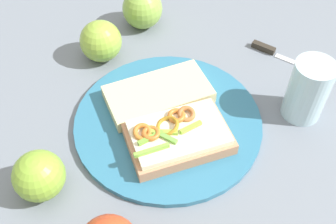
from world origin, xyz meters
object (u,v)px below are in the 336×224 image
Objects in this scene: apple_1 at (101,41)px; knife at (272,51)px; apple_0 at (39,176)px; sandwich at (177,136)px; apple_4 at (142,9)px; drinking_glass at (308,90)px; plate at (168,122)px; bread_slice_side at (158,94)px.

apple_1 reaches higher than knife.
knife is at bearing -84.14° from apple_0.
sandwich is 0.33m from apple_4.
apple_4 is 0.28m from knife.
apple_4 reaches higher than apple_0.
drinking_glass is at bearing -162.88° from apple_4.
apple_4 is (0.26, -0.10, 0.04)m from plate.
apple_0 is 0.45m from drinking_glass.
apple_1 is (0.22, -0.21, 0.00)m from apple_0.
apple_4 reaches higher than sandwich.
drinking_glass is at bearing 152.09° from bread_slice_side.
knife is (0.09, -0.28, -0.02)m from sandwich.
apple_1 reaches higher than sandwich.
apple_0 is at bearing -108.83° from knife.
drinking_glass is at bearing -143.87° from apple_1.
sandwich is 1.61× the size of drinking_glass.
sandwich is (-0.05, 0.01, 0.02)m from plate.
apple_4 is 0.74× the size of drinking_glass.
drinking_glass reaches higher than apple_1.
drinking_glass is at bearing -115.78° from plate.
apple_1 is at bearing -70.12° from bread_slice_side.
apple_1 is at bearing 111.36° from apple_4.
drinking_glass is 0.16m from knife.
sandwich is at bearing -100.58° from apple_0.
apple_0 reaches higher than sandwich.
apple_0 is at bearing 23.22° from bread_slice_side.
apple_0 is (-0.01, 0.23, 0.03)m from plate.
apple_1 is 0.13m from apple_4.
sandwich is 0.23m from drinking_glass.
sandwich reaches higher than bread_slice_side.
bread_slice_side is at bearing -12.83° from plate.
plate is 0.22m from apple_1.
knife is (0.05, -0.50, -0.03)m from apple_0.
drinking_glass is (-0.05, -0.22, 0.03)m from sandwich.
knife is (-0.17, -0.29, -0.04)m from apple_1.
sandwich is 0.22m from apple_0.
bread_slice_side is 0.26m from knife.
drinking_glass is at bearing -48.02° from knife.
drinking_glass is (-0.31, -0.23, 0.02)m from apple_1.
bread_slice_side is at bearing -76.15° from apple_0.
apple_0 is at bearing 2.25° from sandwich.
apple_0 is at bearing 92.20° from plate.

